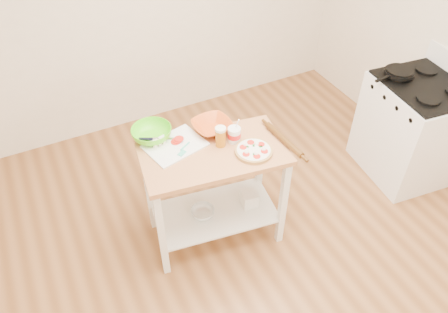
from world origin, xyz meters
TOP-DOWN VIEW (x-y plane):
  - room_shell at (0.00, 0.00)m, footprint 4.04×4.54m
  - prep_island at (-0.27, 0.46)m, footprint 1.10×0.70m
  - gas_stove at (1.66, 0.38)m, footprint 0.75×0.85m
  - skillet at (1.53, 0.59)m, footprint 0.40×0.26m
  - pizza at (-0.03, 0.33)m, footprint 0.27×0.27m
  - cutting_board at (-0.50, 0.64)m, footprint 0.46×0.38m
  - spatula at (-0.46, 0.56)m, footprint 0.13×0.12m
  - knife at (-0.62, 0.76)m, footprint 0.26×0.13m
  - orange_bowl at (-0.18, 0.68)m, footprint 0.30×0.30m
  - green_bowl at (-0.61, 0.79)m, footprint 0.37×0.37m
  - beer_pint at (-0.20, 0.50)m, footprint 0.08×0.08m
  - yogurt_tub at (-0.09, 0.50)m, footprint 0.10×0.10m
  - rolling_pin at (0.22, 0.32)m, footprint 0.08×0.41m
  - shelf_glass_bowl at (-0.37, 0.47)m, footprint 0.21×0.21m
  - shelf_bin at (0.01, 0.41)m, footprint 0.14×0.14m

SIDE VIEW (x-z plane):
  - shelf_glass_bowl at x=-0.37m, z-range 0.26..0.32m
  - shelf_bin at x=0.01m, z-range 0.26..0.38m
  - gas_stove at x=1.66m, z-range -0.08..1.03m
  - prep_island at x=-0.27m, z-range 0.19..1.09m
  - cutting_board at x=-0.50m, z-range 0.89..0.93m
  - spatula at x=-0.46m, z-range 0.91..0.92m
  - pizza at x=-0.03m, z-range 0.89..0.94m
  - knife at x=-0.62m, z-range 0.91..0.92m
  - rolling_pin at x=0.22m, z-range 0.90..0.95m
  - orange_bowl at x=-0.18m, z-range 0.90..0.97m
  - green_bowl at x=-0.61m, z-range 0.90..0.99m
  - yogurt_tub at x=-0.09m, z-range 0.86..1.06m
  - skillet at x=1.53m, z-range 0.96..0.99m
  - beer_pint at x=-0.20m, z-range 0.90..1.06m
  - room_shell at x=0.00m, z-range -0.02..2.72m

